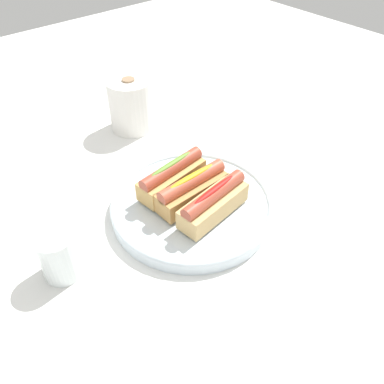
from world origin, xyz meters
TOP-DOWN VIEW (x-y plane):
  - ground_plane at (0.00, 0.00)m, footprint 2.40×2.40m
  - serving_bowl at (0.01, 0.01)m, footprint 0.32×0.32m
  - hotdog_front at (0.02, -0.04)m, footprint 0.15×0.07m
  - hotdog_back at (0.01, 0.01)m, footprint 0.15×0.05m
  - hotdog_side at (0.01, 0.07)m, footprint 0.15×0.07m
  - water_glass at (-0.25, 0.04)m, footprint 0.07×0.07m
  - paper_towel_roll at (0.10, 0.35)m, footprint 0.11×0.11m

SIDE VIEW (x-z plane):
  - ground_plane at x=0.00m, z-range 0.00..0.00m
  - serving_bowl at x=0.01m, z-range 0.00..0.03m
  - water_glass at x=-0.25m, z-range 0.00..0.09m
  - hotdog_front at x=0.02m, z-range 0.03..0.09m
  - hotdog_back at x=0.01m, z-range 0.03..0.09m
  - hotdog_side at x=0.01m, z-range 0.03..0.09m
  - paper_towel_roll at x=0.10m, z-range 0.00..0.13m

